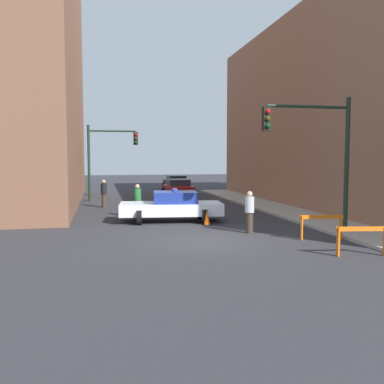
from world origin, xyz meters
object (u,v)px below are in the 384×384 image
Objects in this scene: barrier_front at (362,236)px; pedestrian_corner at (104,193)px; traffic_light_near at (320,143)px; barrier_mid at (321,223)px; police_car at (172,206)px; traffic_light_far at (105,151)px; pedestrian_crossing at (137,200)px; parked_car_near at (178,187)px; traffic_cone at (207,218)px; parked_car_mid at (176,182)px; pedestrian_sidewalk at (249,211)px.

pedestrian_corner is at bearing 117.23° from barrier_front.
traffic_light_near is 3.28× the size of barrier_mid.
police_car is 3.07× the size of barrier_mid.
traffic_light_near reaches higher than pedestrian_corner.
traffic_light_far is 3.28× the size of barrier_mid.
traffic_light_near reaches higher than police_car.
pedestrian_crossing and pedestrian_corner have the same top height.
parked_car_near is 21.38m from barrier_front.
traffic_light_far is at bearing -107.49° from pedestrian_corner.
police_car is at bearing 118.65° from barrier_front.
barrier_mid is at bearing -7.24° from pedestrian_crossing.
traffic_light_far is 7.93× the size of traffic_cone.
traffic_light_far is at bearing 21.39° from police_car.
pedestrian_corner is at bearing 127.64° from traffic_light_near.
parked_car_mid is 23.84m from pedestrian_sidewalk.
barrier_front is (4.44, -8.13, -0.11)m from police_car.
pedestrian_corner is (-6.79, -13.71, 0.19)m from parked_car_mid.
pedestrian_crossing is 6.67m from pedestrian_sidewalk.
parked_car_mid is 2.61× the size of pedestrian_sidewalk.
traffic_cone is at bearing -95.29° from parked_car_near.
traffic_light_far is 1.21× the size of parked_car_near.
traffic_light_far reaches higher than pedestrian_corner.
traffic_light_near reaches higher than parked_car_near.
barrier_mid is (4.56, -5.50, -0.11)m from police_car.
traffic_light_far is 20.33m from barrier_front.
barrier_mid is at bearing 87.42° from barrier_front.
pedestrian_corner is (-3.04, 6.42, 0.14)m from police_car.
traffic_cone is at bearing -70.65° from traffic_light_far.
traffic_light_far is 1.20× the size of parked_car_mid.
pedestrian_corner is at bearing -130.27° from parked_car_near.
parked_car_near is at bearing -5.28° from police_car.
police_car is 20.48m from parked_car_mid.
traffic_cone is (2.78, -3.09, -0.54)m from pedestrian_crossing.
pedestrian_corner is 1.05× the size of barrier_front.
pedestrian_sidewalk is 1.05× the size of barrier_mid.
barrier_front is (1.97, -4.45, -0.24)m from pedestrian_sidewalk.
traffic_light_near is at bearing 112.35° from pedestrian_corner.
traffic_cone is (-1.35, -14.55, -0.36)m from parked_car_near.
barrier_front is at bearing -145.13° from police_car.
traffic_light_near is 3.82m from pedestrian_sidewalk.
barrier_front is at bearing -68.68° from traffic_light_far.
traffic_light_near is 9.26m from pedestrian_crossing.
traffic_cone is at bearing -4.98° from pedestrian_crossing.
parked_car_mid is 2.73× the size of barrier_front.
police_car is at bearing 129.63° from barrier_mid.
pedestrian_sidewalk is (5.52, -10.09, 0.00)m from pedestrian_corner.
traffic_light_far is at bearing 111.32° from barrier_front.
traffic_light_near is 17.79m from parked_car_near.
pedestrian_crossing is 1.00× the size of pedestrian_corner.
pedestrian_sidewalk reaches higher than barrier_front.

